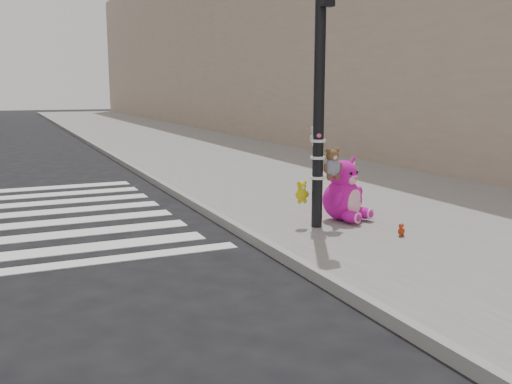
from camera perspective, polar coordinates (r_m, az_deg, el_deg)
name	(u,v)px	position (r m, az deg, el deg)	size (l,w,h in m)	color
ground	(187,301)	(6.13, -6.89, -10.74)	(120.00, 120.00, 0.00)	black
sidewalk_near	(248,161)	(16.98, -0.82, 3.08)	(7.00, 80.00, 0.14)	slate
curb_edge	(132,168)	(15.95, -12.28, 2.38)	(0.12, 80.00, 0.15)	gray
bld_near	(271,30)	(28.37, 1.46, 15.93)	(5.00, 60.00, 10.00)	tan
signal_pole	(321,117)	(8.46, 6.47, 7.50)	(0.70, 0.48, 4.00)	black
pink_bunny	(344,194)	(9.08, 8.81, -0.23)	(0.86, 0.92, 1.02)	#DE12AB
red_teddy	(401,230)	(8.31, 14.31, -3.69)	(0.13, 0.09, 0.18)	#B13211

